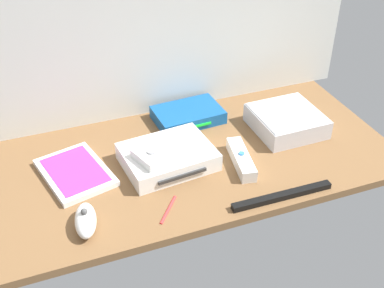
% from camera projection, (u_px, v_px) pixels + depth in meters
% --- Properties ---
extents(ground_plane, '(1.00, 0.48, 0.02)m').
position_uv_depth(ground_plane, '(192.00, 160.00, 1.22)').
color(ground_plane, brown).
rests_on(ground_plane, ground).
extents(game_console, '(0.22, 0.18, 0.04)m').
position_uv_depth(game_console, '(168.00, 157.00, 1.18)').
color(game_console, white).
rests_on(game_console, ground_plane).
extents(mini_computer, '(0.17, 0.17, 0.05)m').
position_uv_depth(mini_computer, '(287.00, 121.00, 1.30)').
color(mini_computer, silver).
rests_on(mini_computer, ground_plane).
extents(game_case, '(0.18, 0.22, 0.02)m').
position_uv_depth(game_case, '(75.00, 172.00, 1.15)').
color(game_case, white).
rests_on(game_case, ground_plane).
extents(network_router, '(0.19, 0.13, 0.03)m').
position_uv_depth(network_router, '(188.00, 115.00, 1.34)').
color(network_router, '#145193').
rests_on(network_router, ground_plane).
extents(remote_wand, '(0.06, 0.15, 0.03)m').
position_uv_depth(remote_wand, '(241.00, 159.00, 1.18)').
color(remote_wand, white).
rests_on(remote_wand, ground_plane).
extents(remote_nunchuk, '(0.06, 0.11, 0.05)m').
position_uv_depth(remote_nunchuk, '(86.00, 220.00, 1.00)').
color(remote_nunchuk, white).
rests_on(remote_nunchuk, ground_plane).
extents(remote_classic_pad, '(0.16, 0.12, 0.02)m').
position_uv_depth(remote_classic_pad, '(165.00, 149.00, 1.15)').
color(remote_classic_pad, white).
rests_on(remote_classic_pad, game_console).
extents(sensor_bar, '(0.24, 0.02, 0.01)m').
position_uv_depth(sensor_bar, '(282.00, 196.00, 1.08)').
color(sensor_bar, black).
rests_on(sensor_bar, ground_plane).
extents(stylus_pen, '(0.06, 0.07, 0.01)m').
position_uv_depth(stylus_pen, '(168.00, 209.00, 1.05)').
color(stylus_pen, red).
rests_on(stylus_pen, ground_plane).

